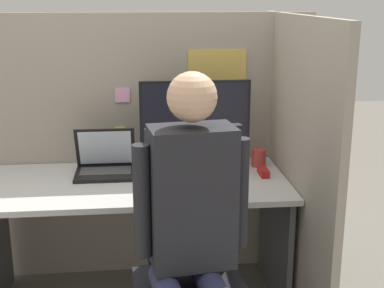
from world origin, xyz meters
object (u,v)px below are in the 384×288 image
at_px(office_chair, 193,256).
at_px(stapler, 263,172).
at_px(paper_box, 195,164).
at_px(laptop, 105,165).
at_px(carrot_toy, 156,194).
at_px(monitor, 195,119).
at_px(coffee_mug, 259,158).
at_px(person, 192,222).

bearing_deg(office_chair, stapler, 53.69).
bearing_deg(paper_box, stapler, -20.41).
height_order(laptop, stapler, laptop).
distance_m(stapler, carrot_toy, 0.68).
xyz_separation_m(monitor, carrot_toy, (-0.24, -0.44, -0.27)).
height_order(monitor, coffee_mug, monitor).
xyz_separation_m(laptop, person, (0.39, -0.90, 0.04)).
bearing_deg(stapler, office_chair, -126.31).
height_order(stapler, coffee_mug, coffee_mug).
distance_m(stapler, office_chair, 0.79).
height_order(paper_box, monitor, monitor).
bearing_deg(office_chair, laptop, 119.44).
xyz_separation_m(stapler, office_chair, (-0.46, -0.62, -0.17)).
relative_size(laptop, office_chair, 0.29).
bearing_deg(laptop, carrot_toy, -57.34).
height_order(monitor, laptop, monitor).
bearing_deg(person, office_chair, 82.38).
height_order(paper_box, carrot_toy, paper_box).
bearing_deg(laptop, office_chair, -60.56).
bearing_deg(monitor, paper_box, -90.00).
bearing_deg(stapler, coffee_mug, 86.37).
xyz_separation_m(paper_box, office_chair, (-0.09, -0.76, -0.18)).
relative_size(paper_box, monitor, 0.52).
bearing_deg(coffee_mug, monitor, -176.17).
relative_size(stapler, carrot_toy, 0.92).
bearing_deg(monitor, person, -97.02).
xyz_separation_m(monitor, person, (-0.11, -0.93, -0.21)).
xyz_separation_m(office_chair, coffee_mug, (0.47, 0.79, 0.20)).
distance_m(stapler, person, 0.93).
bearing_deg(office_chair, carrot_toy, 115.01).
bearing_deg(paper_box, coffee_mug, 4.27).
bearing_deg(paper_box, monitor, 90.00).
bearing_deg(office_chair, paper_box, 83.09).
height_order(paper_box, office_chair, office_chair).
xyz_separation_m(carrot_toy, person, (0.13, -0.49, 0.06)).
xyz_separation_m(laptop, stapler, (0.87, -0.11, -0.03)).
bearing_deg(paper_box, person, -97.04).
bearing_deg(monitor, coffee_mug, 3.83).
distance_m(laptop, coffee_mug, 0.88).
distance_m(paper_box, carrot_toy, 0.50).
bearing_deg(coffee_mug, paper_box, -175.73).
bearing_deg(monitor, stapler, -20.80).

